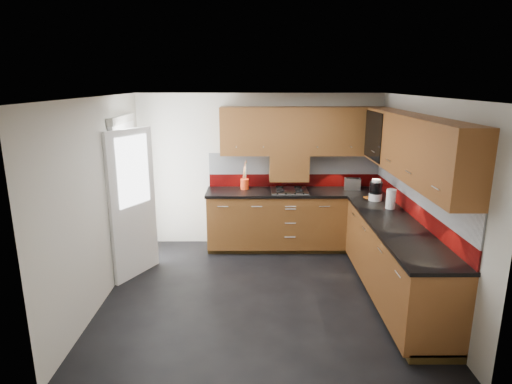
{
  "coord_description": "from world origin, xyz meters",
  "views": [
    {
      "loc": [
        -0.08,
        -4.85,
        2.56
      ],
      "look_at": [
        -0.06,
        0.65,
        1.14
      ],
      "focal_mm": 30.0,
      "sensor_mm": 36.0,
      "label": 1
    }
  ],
  "objects_px": {
    "utensil_pot": "(245,183)",
    "toaster": "(352,184)",
    "food_processor": "(376,191)",
    "gas_hob": "(289,190)"
  },
  "relations": [
    {
      "from": "gas_hob",
      "to": "food_processor",
      "type": "relative_size",
      "value": 1.82
    },
    {
      "from": "toaster",
      "to": "food_processor",
      "type": "distance_m",
      "value": 0.67
    },
    {
      "from": "gas_hob",
      "to": "food_processor",
      "type": "height_order",
      "value": "food_processor"
    },
    {
      "from": "gas_hob",
      "to": "food_processor",
      "type": "xyz_separation_m",
      "value": [
        1.17,
        -0.51,
        0.12
      ]
    },
    {
      "from": "gas_hob",
      "to": "toaster",
      "type": "bearing_deg",
      "value": 7.32
    },
    {
      "from": "utensil_pot",
      "to": "food_processor",
      "type": "height_order",
      "value": "utensil_pot"
    },
    {
      "from": "toaster",
      "to": "utensil_pot",
      "type": "bearing_deg",
      "value": 179.41
    },
    {
      "from": "food_processor",
      "to": "toaster",
      "type": "bearing_deg",
      "value": 106.07
    },
    {
      "from": "gas_hob",
      "to": "toaster",
      "type": "height_order",
      "value": "toaster"
    },
    {
      "from": "utensil_pot",
      "to": "toaster",
      "type": "distance_m",
      "value": 1.67
    }
  ]
}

